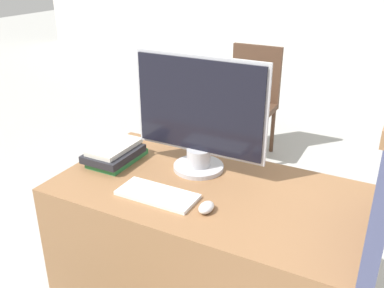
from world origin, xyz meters
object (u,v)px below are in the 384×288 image
Objects in this scene: book_stack at (115,154)px; far_chair at (251,97)px; keyboard at (157,195)px; mouse at (206,207)px; monitor at (199,116)px.

far_chair reaches higher than book_stack.
keyboard is 2.18m from far_chair.
book_stack is at bearing 161.59° from mouse.
keyboard is at bearing -27.67° from book_stack.
monitor reaches higher than mouse.
monitor is at bearing 82.64° from keyboard.
book_stack reaches higher than mouse.
monitor is at bearing 121.53° from mouse.
keyboard is 1.15× the size of book_stack.
far_chair is (-0.42, 1.84, -0.49)m from monitor.
far_chair is (-0.38, 2.13, -0.24)m from keyboard.
mouse is at bearing -18.41° from book_stack.
book_stack is 1.97m from far_chair.
keyboard is (-0.04, -0.30, -0.25)m from monitor.
monitor reaches higher than book_stack.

